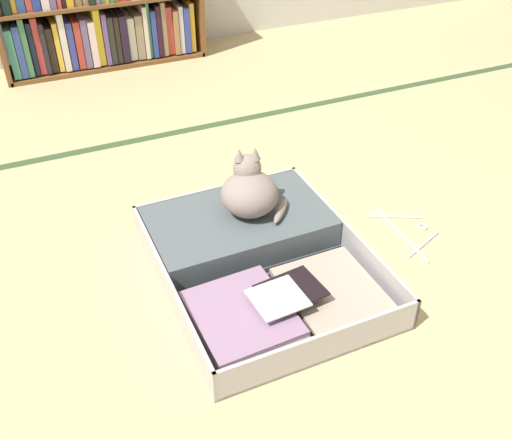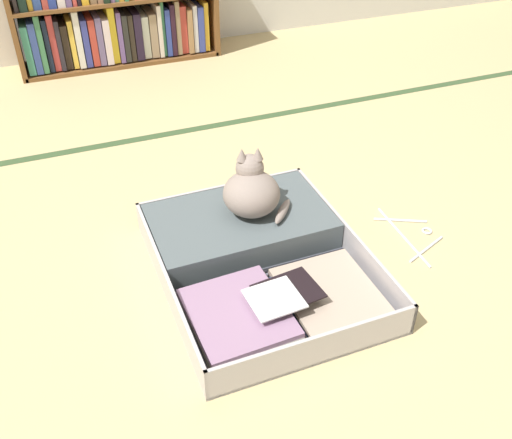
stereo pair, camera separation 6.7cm
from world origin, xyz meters
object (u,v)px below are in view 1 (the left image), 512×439
bookshelf (98,2)px  open_suitcase (253,254)px  clothes_hanger (408,231)px  black_cat (249,191)px

bookshelf → open_suitcase: size_ratio=1.40×
open_suitcase → clothes_hanger: (0.64, -0.06, -0.05)m
bookshelf → open_suitcase: 2.16m
bookshelf → open_suitcase: bookshelf is taller
open_suitcase → clothes_hanger: open_suitcase is taller
bookshelf → black_cat: size_ratio=4.19×
black_cat → clothes_hanger: size_ratio=0.76×
black_cat → open_suitcase: bearing=-109.6°
black_cat → clothes_hanger: 0.65m
open_suitcase → clothes_hanger: bearing=-5.4°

